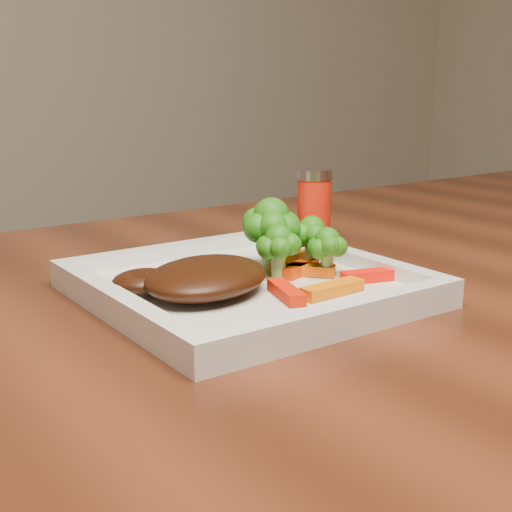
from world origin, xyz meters
TOP-DOWN VIEW (x-y plane):
  - plate at (-0.28, 0.23)m, footprint 0.27×0.27m
  - steak at (-0.32, 0.22)m, footprint 0.15×0.14m
  - broccoli_0 at (-0.23, 0.26)m, footprint 0.08×0.08m
  - broccoli_1 at (-0.20, 0.24)m, footprint 0.05×0.05m
  - broccoli_2 at (-0.20, 0.21)m, footprint 0.05×0.05m
  - broccoli_3 at (-0.24, 0.23)m, footprint 0.05×0.05m
  - carrot_0 at (-0.24, 0.16)m, footprint 0.06×0.02m
  - carrot_1 at (-0.18, 0.17)m, footprint 0.06×0.03m
  - carrot_2 at (-0.28, 0.17)m, footprint 0.03×0.06m
  - carrot_3 at (-0.18, 0.26)m, footprint 0.06×0.03m
  - carrot_5 at (-0.22, 0.22)m, footprint 0.05×0.06m
  - carrot_6 at (-0.22, 0.23)m, footprint 0.06×0.04m
  - spice_shaker at (-0.10, 0.35)m, footprint 0.04×0.04m

SIDE VIEW (x-z plane):
  - plate at x=-0.28m, z-range 0.75..0.76m
  - carrot_0 at x=-0.24m, z-range 0.76..0.77m
  - carrot_1 at x=-0.18m, z-range 0.76..0.77m
  - carrot_2 at x=-0.28m, z-range 0.76..0.77m
  - carrot_3 at x=-0.18m, z-range 0.76..0.77m
  - carrot_5 at x=-0.22m, z-range 0.76..0.77m
  - carrot_6 at x=-0.22m, z-range 0.76..0.77m
  - steak at x=-0.32m, z-range 0.76..0.79m
  - broccoli_2 at x=-0.20m, z-range 0.76..0.82m
  - broccoli_3 at x=-0.24m, z-range 0.76..0.82m
  - broccoli_1 at x=-0.20m, z-range 0.76..0.83m
  - spice_shaker at x=-0.10m, z-range 0.75..0.84m
  - broccoli_0 at x=-0.23m, z-range 0.76..0.83m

